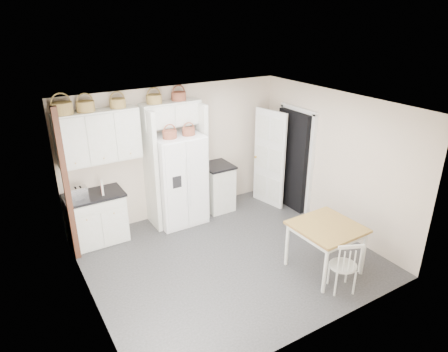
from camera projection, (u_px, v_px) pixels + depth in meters
floor at (230, 257)px, 6.78m from camera, size 4.50×4.50×0.00m
ceiling at (230, 106)px, 5.78m from camera, size 4.50×4.50×0.00m
wall_back at (176, 152)px, 7.86m from camera, size 4.50×0.00×4.50m
wall_left at (84, 225)px, 5.21m from camera, size 0.00×4.00×4.00m
wall_right at (333, 162)px, 7.35m from camera, size 0.00×4.00×4.00m
refrigerator at (179, 180)px, 7.64m from camera, size 0.91×0.73×1.77m
base_cab_left at (97, 219)px, 7.12m from camera, size 0.96×0.61×0.89m
base_cab_right at (217, 188)px, 8.30m from camera, size 0.53×0.64×0.94m
dining_table at (325, 248)px, 6.34m from camera, size 0.98×0.98×0.80m
windsor_chair at (343, 266)px, 5.86m from camera, size 0.52×0.51×0.84m
counter_left at (94, 195)px, 6.94m from camera, size 1.00×0.65×0.04m
counter_right at (217, 166)px, 8.11m from camera, size 0.58×0.68×0.04m
toaster at (79, 193)px, 6.75m from camera, size 0.29×0.17×0.20m
cookbook_red at (102, 188)px, 6.89m from camera, size 0.06×0.15×0.22m
cookbook_cream at (102, 187)px, 6.89m from camera, size 0.07×0.16×0.24m
basket_upper_a at (62, 108)px, 6.32m from camera, size 0.34×0.34×0.19m
basket_upper_b at (86, 106)px, 6.50m from camera, size 0.29×0.29×0.17m
basket_upper_c at (118, 103)px, 6.76m from camera, size 0.27×0.27×0.16m
basket_bridge_a at (154, 99)px, 7.07m from camera, size 0.28×0.28×0.16m
basket_bridge_b at (179, 96)px, 7.30m from camera, size 0.28×0.28×0.16m
basket_fridge_a at (170, 134)px, 7.11m from camera, size 0.26×0.26×0.14m
basket_fridge_b at (189, 132)px, 7.29m from camera, size 0.24×0.24×0.13m
upper_cabinet at (98, 137)px, 6.78m from camera, size 1.40×0.34×0.90m
bridge_cabinet at (171, 114)px, 7.33m from camera, size 1.12×0.34×0.45m
fridge_panel_left at (151, 170)px, 7.36m from camera, size 0.08×0.60×2.30m
fridge_panel_right at (200, 160)px, 7.85m from camera, size 0.08×0.60×2.30m
trim_post at (67, 187)px, 6.30m from camera, size 0.09×0.09×2.60m
doorway_void at (293, 160)px, 8.21m from camera, size 0.18×0.85×2.05m
door_slab at (269, 159)px, 8.30m from camera, size 0.21×0.79×2.05m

